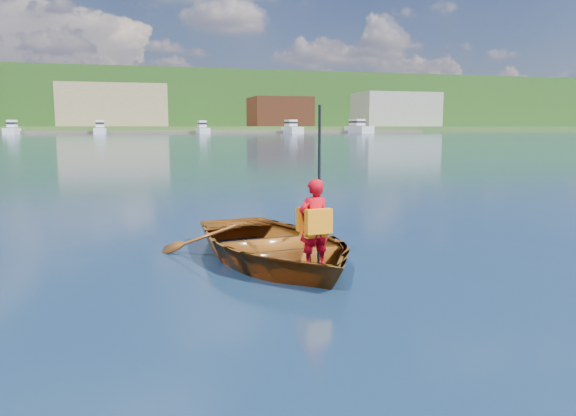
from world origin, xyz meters
name	(u,v)px	position (x,y,z in m)	size (l,w,h in m)	color
ground	(213,260)	(0.00, 0.00, 0.00)	(600.00, 600.00, 0.00)	#162E48
rowboat	(273,245)	(0.79, -0.31, 0.23)	(3.19, 4.04, 0.76)	brown
child_paddler	(314,223)	(1.09, -1.17, 0.66)	(0.44, 0.39, 2.01)	#BF0413
shoreline	(130,106)	(0.00, 236.61, 10.32)	(400.00, 140.00, 22.00)	#3C4F23
dock	(152,132)	(4.93, 148.00, 0.40)	(160.03, 5.59, 0.80)	brown
waterfront_buildings	(103,106)	(-7.74, 165.00, 7.74)	(202.00, 16.00, 14.00)	maroon
marina_yachts	(147,129)	(3.54, 143.31, 1.34)	(141.13, 13.30, 4.27)	silver
hillside_trees	(78,88)	(-19.98, 236.36, 17.37)	(288.82, 67.20, 21.44)	#382314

